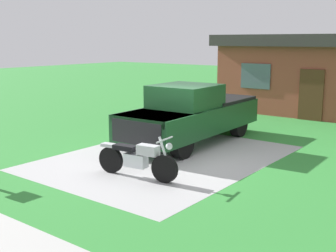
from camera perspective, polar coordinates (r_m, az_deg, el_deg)
ground_plane at (r=12.23m, az=-0.28°, el=-4.18°), size 80.00×80.00×0.00m
driveway_pad at (r=12.23m, az=-0.28°, el=-4.16°), size 5.25×7.12×0.01m
motorcycle at (r=10.39m, az=-4.07°, el=-4.29°), size 2.21×0.70×1.09m
pickup_truck at (r=13.90m, az=3.29°, el=1.70°), size 2.20×5.69×1.90m
neighbor_house at (r=21.00m, az=20.78°, el=6.52°), size 9.60×5.60×3.50m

